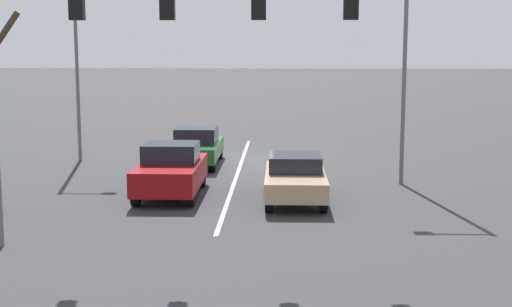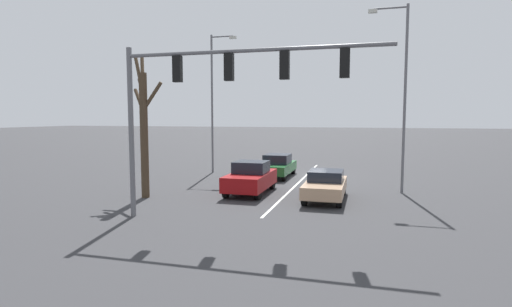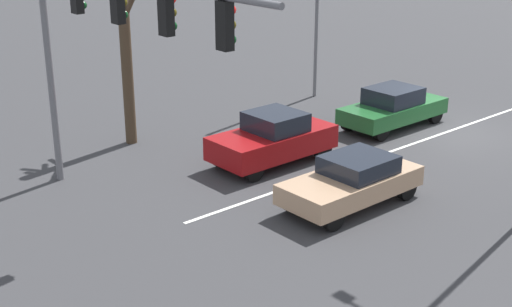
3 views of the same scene
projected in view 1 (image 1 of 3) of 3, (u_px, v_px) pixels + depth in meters
The scene contains 8 objects.
ground_plane at pixel (242, 161), 28.55m from camera, with size 240.00×240.00×0.00m, color #333335.
lane_stripe_left_divider at pixel (238, 173), 25.86m from camera, with size 0.12×17.42×0.01m, color silver.
car_tan_leftlane_front at pixel (295, 177), 21.19m from camera, with size 1.76×4.08×1.36m.
car_maroon_midlane_front at pixel (171, 170), 21.86m from camera, with size 1.84×4.03×1.62m.
car_darkgreen_midlane_second at pixel (197, 146), 27.53m from camera, with size 1.75×4.22×1.47m.
traffic_signal_gantry at pixel (139, 27), 15.60m from camera, with size 9.67×0.37×6.47m.
street_lamp_right_shoulder at pixel (80, 27), 27.86m from camera, with size 1.83×0.24×9.39m.
street_lamp_left_shoulder at pixel (400, 23), 23.03m from camera, with size 1.94×0.24×9.37m.
Camera 1 is at (-1.57, 28.14, 4.57)m, focal length 50.00 mm.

